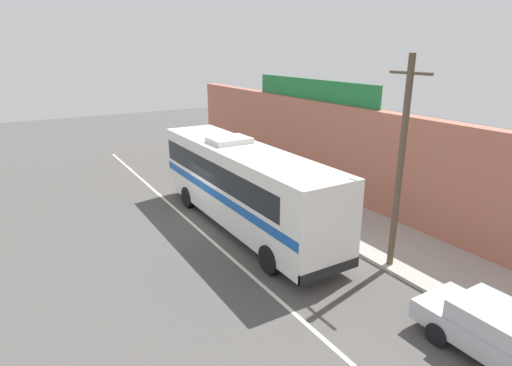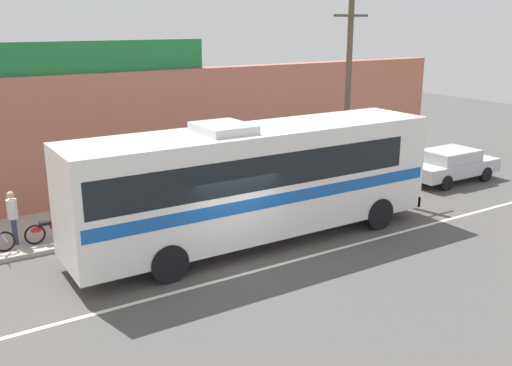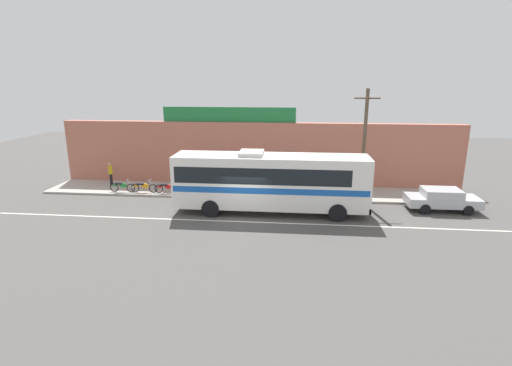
{
  "view_description": "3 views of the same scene",
  "coord_description": "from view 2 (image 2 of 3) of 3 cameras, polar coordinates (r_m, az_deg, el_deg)",
  "views": [
    {
      "loc": [
        16.21,
        -7.22,
        7.49
      ],
      "look_at": [
        2.04,
        1.3,
        2.14
      ],
      "focal_mm": 29.32,
      "sensor_mm": 36.0,
      "label": 1
    },
    {
      "loc": [
        -7.4,
        -12.89,
        6.58
      ],
      "look_at": [
        1.99,
        2.01,
        1.55
      ],
      "focal_mm": 40.01,
      "sensor_mm": 36.0,
      "label": 2
    },
    {
      "loc": [
        2.82,
        -21.6,
        7.93
      ],
      "look_at": [
        0.48,
        1.54,
        1.69
      ],
      "focal_mm": 27.35,
      "sensor_mm": 36.0,
      "label": 3
    }
  ],
  "objects": [
    {
      "name": "ground_plane",
      "position": [
        16.25,
        -2.17,
        -7.94
      ],
      "size": [
        70.0,
        70.0,
        0.0
      ],
      "primitive_type": "plane",
      "color": "#4F4C49"
    },
    {
      "name": "sidewalk_slab",
      "position": [
        20.6,
        -9.46,
        -2.7
      ],
      "size": [
        30.0,
        3.6,
        0.14
      ],
      "primitive_type": "cube",
      "color": "#A8A399",
      "rests_on": "ground_plane"
    },
    {
      "name": "storefront_facade",
      "position": [
        21.95,
        -11.94,
        4.63
      ],
      "size": [
        30.0,
        0.7,
        4.8
      ],
      "primitive_type": "cube",
      "color": "#B26651",
      "rests_on": "ground_plane"
    },
    {
      "name": "storefront_billboard",
      "position": [
        20.94,
        -18.03,
        11.83
      ],
      "size": [
        9.97,
        0.12,
        1.1
      ],
      "primitive_type": "cube",
      "color": "#1E7538",
      "rests_on": "storefront_facade"
    },
    {
      "name": "road_center_stripe",
      "position": [
        15.62,
        -0.68,
        -8.94
      ],
      "size": [
        30.0,
        0.14,
        0.01
      ],
      "primitive_type": "cube",
      "color": "silver",
      "rests_on": "ground_plane"
    },
    {
      "name": "intercity_bus",
      "position": [
        17.02,
        -0.05,
        0.57
      ],
      "size": [
        11.58,
        2.59,
        3.78
      ],
      "color": "white",
      "rests_on": "ground_plane"
    },
    {
      "name": "parked_car",
      "position": [
        25.4,
        18.86,
        1.78
      ],
      "size": [
        4.29,
        1.87,
        1.37
      ],
      "color": "#B7BABF",
      "rests_on": "ground_plane"
    },
    {
      "name": "utility_pole",
      "position": [
        22.33,
        9.15,
        8.81
      ],
      "size": [
        1.6,
        0.22,
        7.21
      ],
      "color": "brown",
      "rests_on": "sidewalk_slab"
    },
    {
      "name": "motorcycle_red",
      "position": [
        18.3,
        -19.39,
        -4.18
      ],
      "size": [
        1.9,
        0.56,
        0.94
      ],
      "color": "black",
      "rests_on": "sidewalk_slab"
    },
    {
      "name": "pedestrian_by_curb",
      "position": [
        18.31,
        -23.16,
        -2.84
      ],
      "size": [
        0.3,
        0.48,
        1.63
      ],
      "color": "navy",
      "rests_on": "sidewalk_slab"
    },
    {
      "name": "pedestrian_far_left",
      "position": [
        22.12,
        -0.64,
        1.72
      ],
      "size": [
        0.3,
        0.48,
        1.72
      ],
      "color": "black",
      "rests_on": "sidewalk_slab"
    }
  ]
}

